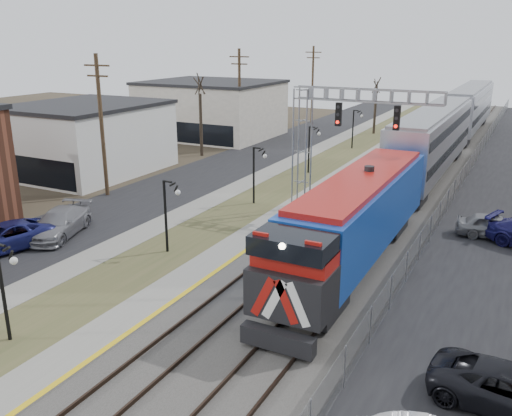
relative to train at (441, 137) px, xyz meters
The scene contains 18 objects.
street_west 19.71m from the train, 150.66° to the right, with size 7.00×120.00×0.04m, color black.
sidewalk 15.99m from the train, 142.61° to the right, with size 2.00×120.00×0.08m, color gray.
grass_median 13.77m from the train, 134.83° to the right, with size 4.00×120.00×0.06m, color #444B28.
platform 11.88m from the train, 124.23° to the right, with size 2.00×120.00×0.24m, color gray.
ballast_bed 10.06m from the train, 98.92° to the right, with size 8.00×120.00×0.20m, color #595651.
platform_edge 11.40m from the train, 120.46° to the right, with size 0.24×120.00×0.01m, color gold.
track_near 10.50m from the train, 110.12° to the right, with size 1.58×120.00×0.15m.
track_far 9.90m from the train, 90.00° to the right, with size 1.58×120.00×0.15m.
train is the anchor object (origin of this frame).
signal_gantry 17.32m from the train, 104.49° to the right, with size 9.00×1.07×8.15m.
lampposts 27.95m from the train, 109.88° to the right, with size 0.14×62.14×4.00m.
utility_poles 28.05m from the train, 135.64° to the right, with size 0.28×80.28×10.00m.
fence 10.15m from the train, 74.22° to the right, with size 0.04×120.00×1.60m, color gray.
buildings_west 33.41m from the train, 142.48° to the right, with size 14.00×67.00×7.00m.
bare_trees 19.02m from the train, 162.74° to the right, with size 12.30×42.30×5.95m.
car_lot_e 17.37m from the train, 70.32° to the right, with size 1.65×4.09×1.39m, color slate.
car_street_a 34.99m from the train, 119.84° to the right, with size 2.42×5.25×1.46m, color navy.
car_street_b 32.03m from the train, 121.10° to the right, with size 2.13×5.23×1.52m, color gray.
Camera 1 is at (12.62, -3.78, 10.99)m, focal length 38.00 mm.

